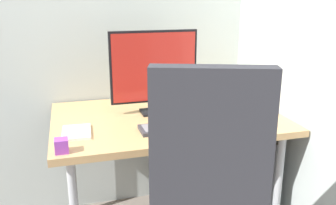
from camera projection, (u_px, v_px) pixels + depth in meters
desk at (167, 126)px, 2.04m from camera, size 1.24×0.83×0.74m
office_chair at (207, 205)px, 1.40m from camera, size 0.58×0.61×1.18m
filing_cabinet at (217, 180)px, 2.20m from camera, size 0.47×0.53×0.62m
monitor at (154, 69)px, 2.00m from camera, size 0.49×0.12×0.46m
keyboard at (180, 126)px, 1.82m from camera, size 0.41×0.14×0.02m
mouse at (251, 121)px, 1.87m from camera, size 0.09×0.11×0.04m
pen_holder at (229, 98)px, 2.19m from camera, size 0.10×0.10×0.15m
notebook at (76, 132)px, 1.76m from camera, size 0.14×0.20×0.01m
desk_clamp_accessory at (62, 146)px, 1.54m from camera, size 0.06×0.06×0.06m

